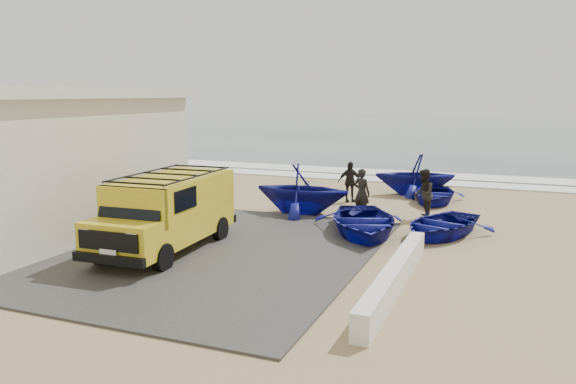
% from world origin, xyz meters
% --- Properties ---
extents(ground, '(160.00, 160.00, 0.00)m').
position_xyz_m(ground, '(0.00, 0.00, 0.00)').
color(ground, '#A0865D').
extents(slab, '(12.00, 10.00, 0.05)m').
position_xyz_m(slab, '(-2.00, -2.00, 0.03)').
color(slab, '#413E3C').
rests_on(slab, ground).
extents(ocean, '(180.00, 88.00, 0.01)m').
position_xyz_m(ocean, '(0.00, 56.00, 0.00)').
color(ocean, '#385166').
rests_on(ocean, ground).
extents(surf_line, '(180.00, 1.60, 0.06)m').
position_xyz_m(surf_line, '(0.00, 12.00, 0.03)').
color(surf_line, white).
rests_on(surf_line, ground).
extents(surf_wash, '(180.00, 2.20, 0.04)m').
position_xyz_m(surf_wash, '(0.00, 14.50, 0.02)').
color(surf_wash, white).
rests_on(surf_wash, ground).
extents(parapet, '(0.35, 6.00, 0.55)m').
position_xyz_m(parapet, '(5.00, -3.00, 0.28)').
color(parapet, silver).
rests_on(parapet, ground).
extents(van, '(2.10, 4.85, 2.05)m').
position_xyz_m(van, '(-1.22, -2.23, 1.10)').
color(van, gold).
rests_on(van, ground).
extents(boat_near_left, '(3.97, 4.63, 0.81)m').
position_xyz_m(boat_near_left, '(3.19, 1.30, 0.40)').
color(boat_near_left, navy).
rests_on(boat_near_left, ground).
extents(boat_near_right, '(3.41, 4.00, 0.70)m').
position_xyz_m(boat_near_right, '(5.34, 2.00, 0.35)').
color(boat_near_right, navy).
rests_on(boat_near_right, ground).
extents(boat_mid_left, '(3.35, 2.91, 1.73)m').
position_xyz_m(boat_mid_left, '(0.47, 3.45, 0.87)').
color(boat_mid_left, navy).
rests_on(boat_mid_left, ground).
extents(boat_mid_right, '(2.48, 3.33, 0.66)m').
position_xyz_m(boat_mid_right, '(4.48, 7.14, 0.33)').
color(boat_mid_right, navy).
rests_on(boat_mid_right, ground).
extents(boat_far_left, '(3.84, 3.54, 1.69)m').
position_xyz_m(boat_far_left, '(3.51, 8.63, 0.84)').
color(boat_far_left, navy).
rests_on(boat_far_left, ground).
extents(fisherman_front, '(0.70, 0.56, 1.66)m').
position_xyz_m(fisherman_front, '(2.55, 3.62, 0.83)').
color(fisherman_front, black).
rests_on(fisherman_front, ground).
extents(fisherman_middle, '(0.67, 0.84, 1.67)m').
position_xyz_m(fisherman_middle, '(4.51, 4.23, 0.83)').
color(fisherman_middle, black).
rests_on(fisherman_middle, ground).
extents(fisherman_back, '(0.98, 0.79, 1.56)m').
position_xyz_m(fisherman_back, '(1.43, 6.13, 0.78)').
color(fisherman_back, black).
rests_on(fisherman_back, ground).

